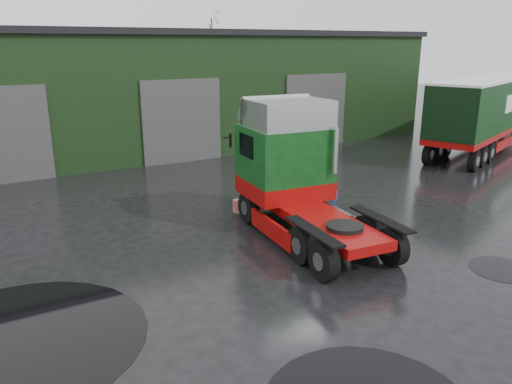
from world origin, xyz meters
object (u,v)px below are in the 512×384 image
(lorry_right, at_px, (486,115))
(tree_back_b, at_px, (199,67))
(wash_bucket, at_px, (332,195))
(hero_tractor, at_px, (315,175))
(warehouse, at_px, (142,88))

(lorry_right, distance_m, tree_back_b, 22.97)
(lorry_right, relative_size, tree_back_b, 2.00)
(wash_bucket, bearing_deg, hero_tractor, -136.13)
(hero_tractor, bearing_deg, lorry_right, 25.77)
(hero_tractor, height_order, lorry_right, hero_tractor)
(hero_tractor, height_order, tree_back_b, tree_back_b)
(hero_tractor, bearing_deg, tree_back_b, 77.98)
(hero_tractor, bearing_deg, wash_bucket, 49.23)
(warehouse, height_order, wash_bucket, warehouse)
(hero_tractor, height_order, wash_bucket, hero_tractor)
(lorry_right, height_order, wash_bucket, lorry_right)
(hero_tractor, xyz_separation_m, wash_bucket, (3.11, 2.99, -1.85))
(lorry_right, xyz_separation_m, wash_bucket, (-12.47, -2.81, -1.80))
(hero_tractor, distance_m, tree_back_b, 29.00)
(warehouse, distance_m, wash_bucket, 15.14)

